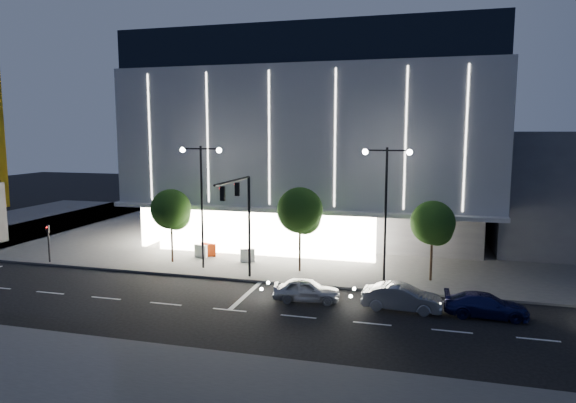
{
  "coord_description": "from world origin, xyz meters",
  "views": [
    {
      "loc": [
        12.43,
        -27.55,
        10.01
      ],
      "look_at": [
        2.92,
        7.8,
        5.0
      ],
      "focal_mm": 32.0,
      "sensor_mm": 36.0,
      "label": 1
    }
  ],
  "objects_px": {
    "ped_signal_far": "(48,240)",
    "tree_left": "(171,211)",
    "tree_right": "(433,225)",
    "street_lamp_west": "(202,189)",
    "car_lead": "(307,290)",
    "street_lamp_east": "(386,194)",
    "tree_mid": "(300,213)",
    "barrier_c": "(209,250)",
    "car_third": "(486,305)",
    "car_second": "(402,298)",
    "barrier_d": "(247,255)",
    "barrier_b": "(201,251)",
    "traffic_mast": "(241,209)",
    "barrier_a": "(207,249)"
  },
  "relations": [
    {
      "from": "ped_signal_far",
      "to": "tree_left",
      "type": "xyz_separation_m",
      "value": [
        9.03,
        2.52,
        2.15
      ]
    },
    {
      "from": "ped_signal_far",
      "to": "tree_right",
      "type": "height_order",
      "value": "tree_right"
    },
    {
      "from": "street_lamp_west",
      "to": "car_lead",
      "type": "xyz_separation_m",
      "value": [
        8.85,
        -4.85,
        -5.28
      ]
    },
    {
      "from": "street_lamp_east",
      "to": "tree_right",
      "type": "height_order",
      "value": "street_lamp_east"
    },
    {
      "from": "tree_mid",
      "to": "barrier_c",
      "type": "xyz_separation_m",
      "value": [
        -8.01,
        2.25,
        -3.68
      ]
    },
    {
      "from": "street_lamp_east",
      "to": "barrier_c",
      "type": "height_order",
      "value": "street_lamp_east"
    },
    {
      "from": "car_third",
      "to": "ped_signal_far",
      "type": "bearing_deg",
      "value": 83.35
    },
    {
      "from": "car_second",
      "to": "barrier_d",
      "type": "relative_size",
      "value": 4.01
    },
    {
      "from": "car_second",
      "to": "barrier_b",
      "type": "distance_m",
      "value": 17.67
    },
    {
      "from": "traffic_mast",
      "to": "car_third",
      "type": "relative_size",
      "value": 1.6
    },
    {
      "from": "street_lamp_west",
      "to": "car_third",
      "type": "xyz_separation_m",
      "value": [
        18.86,
        -4.83,
        -5.32
      ]
    },
    {
      "from": "street_lamp_west",
      "to": "street_lamp_east",
      "type": "height_order",
      "value": "same"
    },
    {
      "from": "street_lamp_west",
      "to": "tree_left",
      "type": "distance_m",
      "value": 3.69
    },
    {
      "from": "car_third",
      "to": "barrier_c",
      "type": "xyz_separation_m",
      "value": [
        -19.85,
        8.1,
        0.01
      ]
    },
    {
      "from": "car_second",
      "to": "tree_left",
      "type": "bearing_deg",
      "value": 74.27
    },
    {
      "from": "car_third",
      "to": "barrier_c",
      "type": "distance_m",
      "value": 21.43
    },
    {
      "from": "car_lead",
      "to": "traffic_mast",
      "type": "bearing_deg",
      "value": 59.64
    },
    {
      "from": "barrier_d",
      "to": "barrier_b",
      "type": "bearing_deg",
      "value": 154.33
    },
    {
      "from": "tree_left",
      "to": "barrier_c",
      "type": "xyz_separation_m",
      "value": [
        1.99,
        2.25,
        -3.38
      ]
    },
    {
      "from": "traffic_mast",
      "to": "car_second",
      "type": "xyz_separation_m",
      "value": [
        10.39,
        -2.3,
        -4.3
      ]
    },
    {
      "from": "street_lamp_west",
      "to": "barrier_a",
      "type": "xyz_separation_m",
      "value": [
        -1.28,
        3.58,
        -5.31
      ]
    },
    {
      "from": "street_lamp_west",
      "to": "tree_left",
      "type": "height_order",
      "value": "street_lamp_west"
    },
    {
      "from": "tree_mid",
      "to": "barrier_a",
      "type": "distance_m",
      "value": 9.44
    },
    {
      "from": "car_lead",
      "to": "street_lamp_west",
      "type": "bearing_deg",
      "value": 55.2
    },
    {
      "from": "tree_left",
      "to": "tree_right",
      "type": "xyz_separation_m",
      "value": [
        19.0,
        -0.0,
        -0.15
      ]
    },
    {
      "from": "ped_signal_far",
      "to": "tree_left",
      "type": "height_order",
      "value": "tree_left"
    },
    {
      "from": "street_lamp_east",
      "to": "car_third",
      "type": "height_order",
      "value": "street_lamp_east"
    },
    {
      "from": "traffic_mast",
      "to": "tree_left",
      "type": "relative_size",
      "value": 1.24
    },
    {
      "from": "traffic_mast",
      "to": "car_second",
      "type": "bearing_deg",
      "value": -12.47
    },
    {
      "from": "barrier_b",
      "to": "barrier_d",
      "type": "height_order",
      "value": "same"
    },
    {
      "from": "traffic_mast",
      "to": "car_third",
      "type": "distance_m",
      "value": 15.65
    },
    {
      "from": "ped_signal_far",
      "to": "barrier_a",
      "type": "relative_size",
      "value": 2.73
    },
    {
      "from": "tree_left",
      "to": "tree_right",
      "type": "bearing_deg",
      "value": -0.0
    },
    {
      "from": "tree_left",
      "to": "barrier_a",
      "type": "bearing_deg",
      "value": 56.5
    },
    {
      "from": "barrier_b",
      "to": "tree_left",
      "type": "bearing_deg",
      "value": -116.38
    },
    {
      "from": "tree_mid",
      "to": "traffic_mast",
      "type": "bearing_deg",
      "value": -129.42
    },
    {
      "from": "tree_right",
      "to": "barrier_a",
      "type": "bearing_deg",
      "value": 171.6
    },
    {
      "from": "tree_right",
      "to": "barrier_d",
      "type": "distance_m",
      "value": 13.94
    },
    {
      "from": "tree_mid",
      "to": "barrier_c",
      "type": "relative_size",
      "value": 5.59
    },
    {
      "from": "street_lamp_east",
      "to": "barrier_b",
      "type": "relative_size",
      "value": 8.18
    },
    {
      "from": "barrier_c",
      "to": "car_second",
      "type": "bearing_deg",
      "value": -49.59
    },
    {
      "from": "car_lead",
      "to": "ped_signal_far",
      "type": "bearing_deg",
      "value": 74.81
    },
    {
      "from": "tree_left",
      "to": "tree_mid",
      "type": "distance_m",
      "value": 10.0
    },
    {
      "from": "car_third",
      "to": "barrier_d",
      "type": "relative_size",
      "value": 4.01
    },
    {
      "from": "tree_left",
      "to": "barrier_c",
      "type": "relative_size",
      "value": 5.2
    },
    {
      "from": "tree_left",
      "to": "street_lamp_east",
      "type": "bearing_deg",
      "value": -3.65
    },
    {
      "from": "street_lamp_east",
      "to": "tree_mid",
      "type": "height_order",
      "value": "street_lamp_east"
    },
    {
      "from": "tree_right",
      "to": "car_lead",
      "type": "xyz_separation_m",
      "value": [
        -7.18,
        -5.87,
        -3.21
      ]
    },
    {
      "from": "ped_signal_far",
      "to": "car_second",
      "type": "distance_m",
      "value": 26.64
    },
    {
      "from": "street_lamp_west",
      "to": "car_second",
      "type": "height_order",
      "value": "street_lamp_west"
    }
  ]
}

